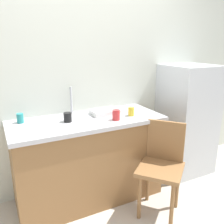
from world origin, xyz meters
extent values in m
cube|color=silver|center=(0.00, 1.00, 1.26)|extent=(4.80, 0.10, 2.51)
cube|color=olive|center=(-0.09, 0.65, 0.42)|extent=(1.48, 0.60, 0.84)
cube|color=#B7B7BC|center=(-0.09, 0.65, 0.86)|extent=(1.52, 0.64, 0.04)
cylinder|color=#B7B7BC|center=(-0.17, 0.90, 1.03)|extent=(0.02, 0.02, 0.29)
cube|color=silver|center=(1.25, 0.66, 0.68)|extent=(0.58, 0.57, 1.36)
cylinder|color=olive|center=(0.21, 0.12, 0.23)|extent=(0.04, 0.04, 0.45)
cylinder|color=olive|center=(0.40, -0.11, 0.23)|extent=(0.04, 0.04, 0.45)
cylinder|color=olive|center=(0.44, 0.31, 0.23)|extent=(0.04, 0.04, 0.45)
cylinder|color=olive|center=(0.63, 0.08, 0.23)|extent=(0.04, 0.04, 0.45)
cube|color=olive|center=(0.42, 0.10, 0.47)|extent=(0.56, 0.56, 0.04)
cube|color=olive|center=(0.56, 0.22, 0.69)|extent=(0.26, 0.29, 0.40)
cube|color=white|center=(0.14, 0.72, 0.91)|extent=(0.28, 0.20, 0.05)
cylinder|color=yellow|center=(0.36, 0.55, 0.93)|extent=(0.06, 0.06, 0.09)
cylinder|color=red|center=(0.15, 0.49, 0.94)|extent=(0.07, 0.07, 0.10)
cylinder|color=black|center=(-0.29, 0.65, 0.93)|extent=(0.08, 0.08, 0.09)
cylinder|color=teal|center=(-0.69, 0.82, 0.93)|extent=(0.06, 0.06, 0.09)
camera|label=1|loc=(-0.90, -1.51, 1.62)|focal=38.90mm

